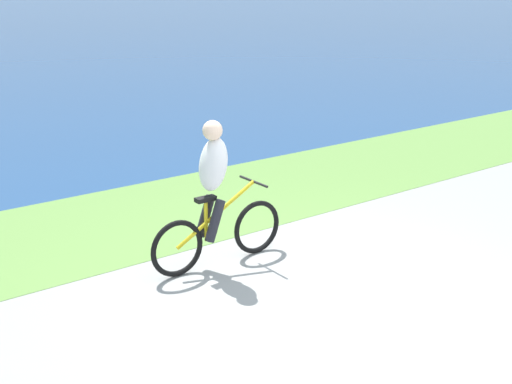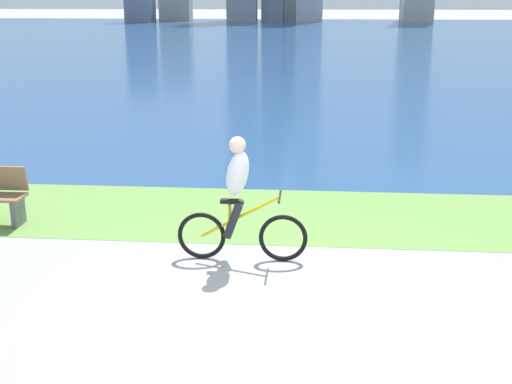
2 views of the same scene
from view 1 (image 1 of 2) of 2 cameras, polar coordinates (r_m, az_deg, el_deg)
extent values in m
plane|color=#9E9E99|center=(7.30, 4.58, -8.16)|extent=(300.00, 300.00, 0.00)
cube|color=#6B9947|center=(9.65, -7.69, -1.63)|extent=(120.00, 2.80, 0.01)
torus|color=black|center=(8.08, 0.08, -2.96)|extent=(0.65, 0.06, 0.65)
torus|color=black|center=(7.52, -6.62, -4.73)|extent=(0.65, 0.06, 0.65)
cylinder|color=gold|center=(7.67, -3.34, -1.86)|extent=(1.07, 0.04, 0.61)
cylinder|color=gold|center=(7.62, -4.20, -2.43)|extent=(0.04, 0.04, 0.48)
cube|color=black|center=(7.53, -4.25, -0.59)|extent=(0.24, 0.10, 0.05)
cylinder|color=black|center=(7.87, -0.21, 0.88)|extent=(0.03, 0.52, 0.03)
ellipsoid|color=white|center=(7.48, -3.61, 2.34)|extent=(0.40, 0.36, 0.65)
sphere|color=beige|center=(7.39, -3.67, 5.18)|extent=(0.22, 0.22, 0.22)
cylinder|color=#26262D|center=(7.72, -4.27, -2.01)|extent=(0.27, 0.11, 0.49)
cylinder|color=#26262D|center=(7.56, -3.44, -2.42)|extent=(0.27, 0.11, 0.49)
camera|label=2|loc=(5.42, 79.35, 6.11)|focal=46.81mm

